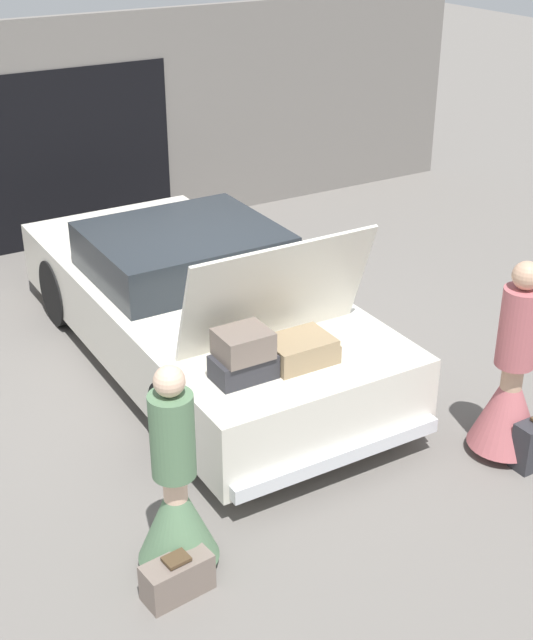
{
  "coord_description": "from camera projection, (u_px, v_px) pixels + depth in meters",
  "views": [
    {
      "loc": [
        -3.35,
        -6.97,
        4.3
      ],
      "look_at": [
        0.0,
        -1.29,
        0.98
      ],
      "focal_mm": 50.0,
      "sensor_mm": 36.0,
      "label": 1
    }
  ],
  "objects": [
    {
      "name": "person_left",
      "position": [
        176.0,
        499.0,
        5.94
      ],
      "size": [
        0.56,
        0.56,
        1.58
      ],
      "rotation": [
        0.0,
        0.0,
        -1.5
      ],
      "color": "beige",
      "rests_on": "ground_plane"
    },
    {
      "name": "garage_wall_back",
      "position": [
        61.0,
        135.0,
        11.04
      ],
      "size": [
        12.0,
        0.14,
        2.8
      ],
      "color": "slate",
      "rests_on": "ground_plane"
    },
    {
      "name": "ground_plane",
      "position": [
        200.0,
        358.0,
        8.81
      ],
      "size": [
        40.0,
        40.0,
        0.0
      ],
      "primitive_type": "plane",
      "color": "slate"
    },
    {
      "name": "suitcase_beside_left_person",
      "position": [
        177.0,
        577.0,
        5.87
      ],
      "size": [
        0.49,
        0.27,
        0.31
      ],
      "color": "#75665B",
      "rests_on": "ground_plane"
    },
    {
      "name": "car",
      "position": [
        198.0,
        305.0,
        8.54
      ],
      "size": [
        2.02,
        4.8,
        1.77
      ],
      "color": "silver",
      "rests_on": "ground_plane"
    },
    {
      "name": "person_right",
      "position": [
        511.0,
        388.0,
        7.13
      ],
      "size": [
        0.6,
        0.6,
        1.7
      ],
      "rotation": [
        0.0,
        0.0,
        1.7
      ],
      "color": "tan",
      "rests_on": "ground_plane"
    }
  ]
}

